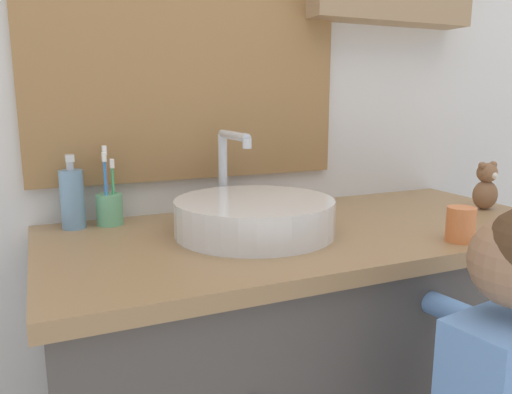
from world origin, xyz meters
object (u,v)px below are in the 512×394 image
Objects in this scene: soap_dispenser at (72,198)px; teddy_bear at (486,187)px; toothbrush_holder at (109,206)px; sink_basin at (254,215)px; drinking_cup at (461,224)px.

soap_dispenser is 1.12m from teddy_bear.
soap_dispenser is 1.32× the size of teddy_bear.
sink_basin is at bearing -36.58° from toothbrush_holder.
sink_basin is 3.08× the size of teddy_bear.
soap_dispenser reaches higher than teddy_bear.
sink_basin is 0.44m from soap_dispenser.
soap_dispenser is at bearing 167.05° from teddy_bear.
teddy_bear is 0.38m from drinking_cup.
drinking_cup is (0.69, -0.47, -0.01)m from toothbrush_holder.
teddy_bear is 1.77× the size of drinking_cup.
soap_dispenser reaches higher than drinking_cup.
toothbrush_holder is 1.09× the size of soap_dispenser.
sink_basin reaches higher than teddy_bear.
toothbrush_holder is at bearing 143.42° from sink_basin.
sink_basin is 2.32× the size of soap_dispenser.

